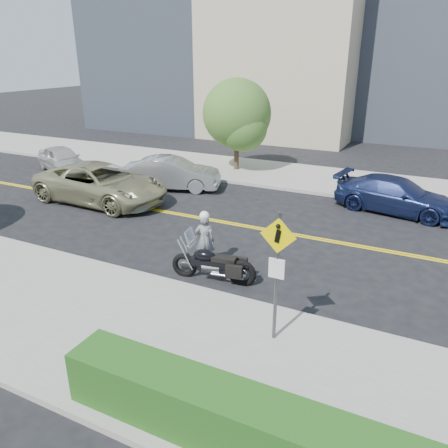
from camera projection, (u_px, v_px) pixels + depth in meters
ground_plane at (227, 223)px, 16.88m from camera, size 120.00×120.00×0.00m
sidewalk_near at (93, 320)px, 10.58m from camera, size 60.00×5.00×0.15m
sidewalk_far at (289, 176)px, 23.12m from camera, size 60.00×5.00×0.15m
pedestrian_sign at (277, 266)px, 9.16m from camera, size 0.78×0.08×3.00m
motorcyclist at (205, 239)px, 13.20m from camera, size 0.70×0.56×1.77m
motorcycle at (213, 257)px, 12.36m from camera, size 2.52×1.10×1.48m
suv at (101, 184)px, 18.95m from camera, size 6.13×2.97×1.68m
parked_car_white at (62, 159)px, 23.95m from camera, size 4.36×3.17×1.38m
parked_car_silver at (171, 173)px, 20.85m from camera, size 4.91×3.02×1.53m
parked_car_blue at (396, 195)px, 17.82m from camera, size 5.16×2.78×1.42m
tree_far_a at (237, 114)px, 23.05m from camera, size 3.63×3.63×4.97m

